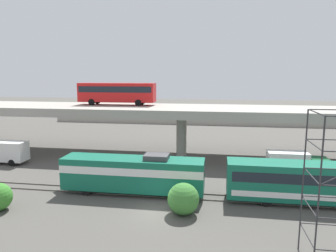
# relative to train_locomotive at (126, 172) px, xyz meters

# --- Properties ---
(ground_plane) EXTENTS (260.00, 260.00, 0.00)m
(ground_plane) POSITION_rel_train_locomotive_xyz_m (3.82, -4.00, -2.19)
(ground_plane) COLOR #4C4944
(rail_strip_near) EXTENTS (110.00, 0.12, 0.12)m
(rail_strip_near) POSITION_rel_train_locomotive_xyz_m (3.82, -0.75, -2.13)
(rail_strip_near) COLOR #59544C
(rail_strip_near) RESTS_ON ground_plane
(rail_strip_far) EXTENTS (110.00, 0.12, 0.12)m
(rail_strip_far) POSITION_rel_train_locomotive_xyz_m (3.82, 0.75, -2.13)
(rail_strip_far) COLOR #59544C
(rail_strip_far) RESTS_ON ground_plane
(train_locomotive) EXTENTS (15.38, 3.04, 4.18)m
(train_locomotive) POSITION_rel_train_locomotive_xyz_m (0.00, 0.00, 0.00)
(train_locomotive) COLOR #14664C
(train_locomotive) RESTS_ON ground_plane
(highway_overpass) EXTENTS (96.00, 10.55, 7.30)m
(highway_overpass) POSITION_rel_train_locomotive_xyz_m (3.82, 16.00, 4.37)
(highway_overpass) COLOR #9E998E
(highway_overpass) RESTS_ON ground_plane
(transit_bus_on_overpass) EXTENTS (12.00, 2.68, 3.40)m
(transit_bus_on_overpass) POSITION_rel_train_locomotive_xyz_m (-6.53, 17.64, 7.16)
(transit_bus_on_overpass) COLOR red
(transit_bus_on_overpass) RESTS_ON highway_overpass
(service_truck_west) EXTENTS (6.80, 2.46, 3.04)m
(service_truck_west) POSITION_rel_train_locomotive_xyz_m (-19.65, 7.95, -0.56)
(service_truck_west) COLOR #B7B7BC
(service_truck_west) RESTS_ON ground_plane
(service_truck_east) EXTENTS (6.80, 2.46, 3.04)m
(service_truck_east) POSITION_rel_train_locomotive_xyz_m (18.21, 7.95, -0.56)
(service_truck_east) COLOR #0C4C26
(service_truck_east) RESTS_ON ground_plane
(pier_parking_lot) EXTENTS (70.97, 12.12, 1.21)m
(pier_parking_lot) POSITION_rel_train_locomotive_xyz_m (3.82, 51.00, -1.59)
(pier_parking_lot) COLOR #9E998E
(pier_parking_lot) RESTS_ON ground_plane
(parked_car_0) EXTENTS (4.06, 1.89, 1.50)m
(parked_car_0) POSITION_rel_train_locomotive_xyz_m (23.36, 50.97, -0.22)
(parked_car_0) COLOR silver
(parked_car_0) RESTS_ON pier_parking_lot
(parked_car_1) EXTENTS (4.12, 1.88, 1.50)m
(parked_car_1) POSITION_rel_train_locomotive_xyz_m (-6.71, 51.89, -0.22)
(parked_car_1) COLOR silver
(parked_car_1) RESTS_ON pier_parking_lot
(parked_car_2) EXTENTS (4.16, 1.92, 1.50)m
(parked_car_2) POSITION_rel_train_locomotive_xyz_m (29.04, 50.29, -0.21)
(parked_car_2) COLOR maroon
(parked_car_2) RESTS_ON pier_parking_lot
(parked_car_3) EXTENTS (4.27, 1.86, 1.50)m
(parked_car_3) POSITION_rel_train_locomotive_xyz_m (-16.91, 49.32, -0.22)
(parked_car_3) COLOR silver
(parked_car_3) RESTS_ON pier_parking_lot
(parked_car_4) EXTENTS (4.18, 1.91, 1.50)m
(parked_car_4) POSITION_rel_train_locomotive_xyz_m (-7.20, 48.77, -0.21)
(parked_car_4) COLOR #B7B7BC
(parked_car_4) RESTS_ON pier_parking_lot
(parked_car_5) EXTENTS (4.59, 1.90, 1.50)m
(parked_car_5) POSITION_rel_train_locomotive_xyz_m (31.35, 53.83, -0.21)
(parked_car_5) COLOR #515459
(parked_car_5) RESTS_ON pier_parking_lot
(harbor_water) EXTENTS (140.00, 36.00, 0.01)m
(harbor_water) POSITION_rel_train_locomotive_xyz_m (3.82, 74.00, -2.19)
(harbor_water) COLOR navy
(harbor_water) RESTS_ON ground_plane
(shrub_right) EXTENTS (2.76, 2.76, 2.76)m
(shrub_right) POSITION_rel_train_locomotive_xyz_m (6.32, -4.06, -0.81)
(shrub_right) COLOR #3B7C33
(shrub_right) RESTS_ON ground_plane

